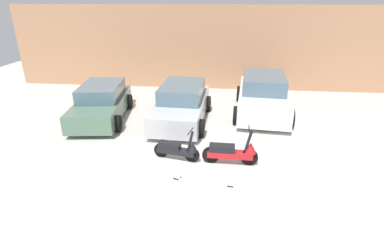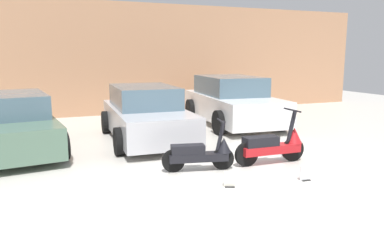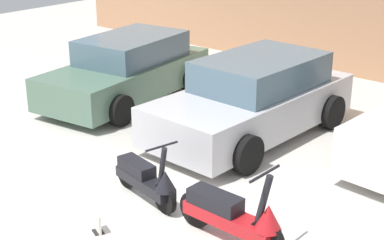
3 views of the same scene
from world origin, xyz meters
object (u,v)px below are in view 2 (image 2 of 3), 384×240
Objects in this scene: scooter_front_left at (201,153)px; placard_near_left_scooter at (230,180)px; placard_near_right_scooter at (305,174)px; car_rear_center at (146,114)px; car_rear_left at (14,124)px; scooter_front_right at (273,145)px; car_rear_right at (232,101)px.

placard_near_left_scooter is (0.09, -0.98, -0.22)m from scooter_front_left.
placard_near_left_scooter is at bearing 172.14° from placard_near_right_scooter.
car_rear_center is 15.64× the size of placard_near_left_scooter.
placard_near_right_scooter is at bearing 42.76° from car_rear_left.
scooter_front_right is 0.34× the size of car_rear_right.
scooter_front_right is 0.38× the size of car_rear_center.
scooter_front_left is at bearing 7.98° from car_rear_center.
placard_near_left_scooter is (0.38, -3.91, -0.54)m from car_rear_center.
placard_near_left_scooter is (-1.43, -0.89, -0.27)m from scooter_front_right.
car_rear_left reaches higher than scooter_front_right.
car_rear_left is (-4.84, 2.95, 0.24)m from scooter_front_right.
placard_near_left_scooter is (-2.70, -5.12, -0.59)m from car_rear_right.
scooter_front_left is 0.30× the size of car_rear_right.
scooter_front_right is 3.53m from car_rear_center.
car_rear_left is 0.88× the size of car_rear_right.
scooter_front_right is 0.39× the size of car_rear_left.
placard_near_right_scooter is at bearing -9.29° from car_rear_right.
car_rear_center is (-1.81, 3.02, 0.27)m from scooter_front_right.
car_rear_right reaches higher than scooter_front_right.
scooter_front_right reaches higher than scooter_front_left.
car_rear_left is 6.25m from car_rear_right.
car_rear_left reaches higher than scooter_front_left.
scooter_front_left is 2.96m from car_rear_center.
scooter_front_right is 5.91× the size of placard_near_right_scooter.
placard_near_left_scooter is at bearing -146.61° from scooter_front_right.
car_rear_center reaches higher than placard_near_left_scooter.
car_rear_center is at bearing 122.28° from scooter_front_right.
car_rear_left is (-3.33, 2.86, 0.28)m from scooter_front_left.
scooter_front_left is at bearing 141.22° from placard_near_right_scooter.
scooter_front_left is 0.88× the size of scooter_front_right.
car_rear_left is at bearing 151.20° from scooter_front_left.
car_rear_right reaches higher than car_rear_center.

